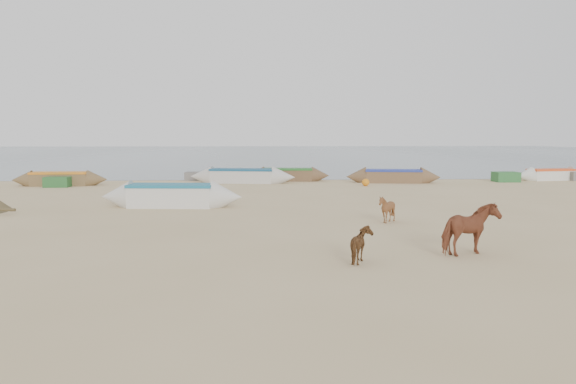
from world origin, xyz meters
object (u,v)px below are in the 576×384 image
object	(u,v)px
cow_adult	(470,229)
calf_front	(387,209)
near_canoe	(171,196)
calf_right	(363,245)

from	to	relation	value
cow_adult	calf_front	world-z (taller)	cow_adult
cow_adult	near_canoe	distance (m)	13.48
calf_front	cow_adult	bearing A→B (deg)	0.46
calf_front	near_canoe	bearing A→B (deg)	-129.23
cow_adult	calf_right	bearing A→B (deg)	77.90
calf_front	near_canoe	world-z (taller)	near_canoe
near_canoe	cow_adult	bearing A→B (deg)	-43.30
cow_adult	near_canoe	bearing A→B (deg)	15.26
near_canoe	calf_front	bearing A→B (deg)	-25.33
cow_adult	calf_front	xyz separation A→B (m)	(-0.86, 5.33, -0.18)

